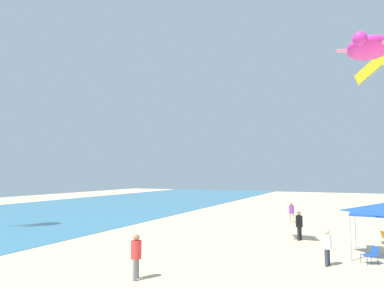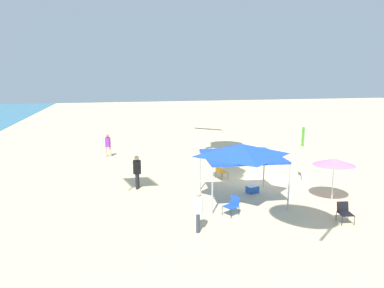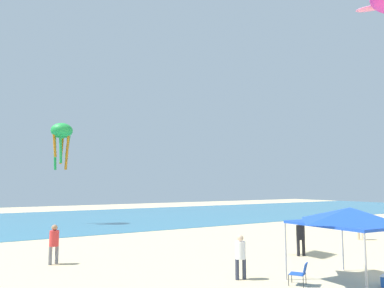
{
  "view_description": "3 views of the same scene",
  "coord_description": "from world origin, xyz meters",
  "px_view_note": "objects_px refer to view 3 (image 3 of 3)",
  "views": [
    {
      "loc": [
        -22.52,
        3.27,
        4.23
      ],
      "look_at": [
        -1.24,
        13.24,
        6.29
      ],
      "focal_mm": 31.83,
      "sensor_mm": 36.0,
      "label": 1
    },
    {
      "loc": [
        -17.63,
        7.38,
        6.09
      ],
      "look_at": [
        -1.29,
        3.79,
        2.68
      ],
      "focal_mm": 32.18,
      "sensor_mm": 36.0,
      "label": 2
    },
    {
      "loc": [
        -15.08,
        -7.12,
        3.65
      ],
      "look_at": [
        -1.24,
        14.18,
        6.41
      ],
      "focal_mm": 35.13,
      "sensor_mm": 36.0,
      "label": 3
    }
  ],
  "objects_px": {
    "canopy_tent": "(351,216)",
    "person_far_stroller": "(54,241)",
    "person_watching_sky": "(360,224)",
    "person_near_umbrella": "(301,235)",
    "kite_octopus_green": "(62,133)",
    "person_kite_handler": "(240,253)",
    "folding_chair_facing_ocean": "(300,272)"
  },
  "relations": [
    {
      "from": "canopy_tent",
      "to": "person_far_stroller",
      "type": "xyz_separation_m",
      "value": [
        -8.39,
        9.7,
        -1.41
      ]
    },
    {
      "from": "person_watching_sky",
      "to": "person_far_stroller",
      "type": "relative_size",
      "value": 0.96
    },
    {
      "from": "person_near_umbrella",
      "to": "person_far_stroller",
      "type": "xyz_separation_m",
      "value": [
        -11.21,
        4.83,
        -0.01
      ]
    },
    {
      "from": "person_watching_sky",
      "to": "kite_octopus_green",
      "type": "height_order",
      "value": "kite_octopus_green"
    },
    {
      "from": "person_near_umbrella",
      "to": "person_watching_sky",
      "type": "distance_m",
      "value": 7.97
    },
    {
      "from": "person_near_umbrella",
      "to": "person_far_stroller",
      "type": "bearing_deg",
      "value": 169.45
    },
    {
      "from": "person_kite_handler",
      "to": "kite_octopus_green",
      "type": "relative_size",
      "value": 0.38
    },
    {
      "from": "person_watching_sky",
      "to": "kite_octopus_green",
      "type": "relative_size",
      "value": 0.39
    },
    {
      "from": "person_watching_sky",
      "to": "folding_chair_facing_ocean",
      "type": "bearing_deg",
      "value": 115.08
    },
    {
      "from": "folding_chair_facing_ocean",
      "to": "person_watching_sky",
      "type": "distance_m",
      "value": 13.5
    },
    {
      "from": "canopy_tent",
      "to": "kite_octopus_green",
      "type": "height_order",
      "value": "kite_octopus_green"
    },
    {
      "from": "canopy_tent",
      "to": "folding_chair_facing_ocean",
      "type": "distance_m",
      "value": 2.8
    },
    {
      "from": "person_kite_handler",
      "to": "person_far_stroller",
      "type": "xyz_separation_m",
      "value": [
        -5.44,
        6.84,
        0.06
      ]
    },
    {
      "from": "folding_chair_facing_ocean",
      "to": "person_watching_sky",
      "type": "relative_size",
      "value": 0.47
    },
    {
      "from": "person_watching_sky",
      "to": "kite_octopus_green",
      "type": "distance_m",
      "value": 26.59
    },
    {
      "from": "person_near_umbrella",
      "to": "kite_octopus_green",
      "type": "height_order",
      "value": "kite_octopus_green"
    },
    {
      "from": "person_far_stroller",
      "to": "kite_octopus_green",
      "type": "relative_size",
      "value": 0.4
    },
    {
      "from": "folding_chair_facing_ocean",
      "to": "kite_octopus_green",
      "type": "xyz_separation_m",
      "value": [
        -2.18,
        26.57,
        8.03
      ]
    },
    {
      "from": "person_watching_sky",
      "to": "person_far_stroller",
      "type": "distance_m",
      "value": 19.25
    },
    {
      "from": "kite_octopus_green",
      "to": "canopy_tent",
      "type": "bearing_deg",
      "value": -94.23
    },
    {
      "from": "canopy_tent",
      "to": "person_watching_sky",
      "type": "distance_m",
      "value": 12.55
    },
    {
      "from": "canopy_tent",
      "to": "kite_octopus_green",
      "type": "distance_m",
      "value": 28.48
    },
    {
      "from": "person_watching_sky",
      "to": "person_far_stroller",
      "type": "bearing_deg",
      "value": 81.35
    },
    {
      "from": "kite_octopus_green",
      "to": "person_far_stroller",
      "type": "bearing_deg",
      "value": -116.41
    },
    {
      "from": "person_near_umbrella",
      "to": "person_kite_handler",
      "type": "bearing_deg",
      "value": -148.01
    },
    {
      "from": "folding_chair_facing_ocean",
      "to": "person_watching_sky",
      "type": "xyz_separation_m",
      "value": [
        12.29,
        5.55,
        0.54
      ]
    },
    {
      "from": "person_watching_sky",
      "to": "person_kite_handler",
      "type": "height_order",
      "value": "person_watching_sky"
    },
    {
      "from": "canopy_tent",
      "to": "kite_octopus_green",
      "type": "bearing_deg",
      "value": 98.0
    },
    {
      "from": "person_near_umbrella",
      "to": "person_far_stroller",
      "type": "distance_m",
      "value": 12.2
    },
    {
      "from": "person_kite_handler",
      "to": "folding_chair_facing_ocean",
      "type": "bearing_deg",
      "value": -41.75
    },
    {
      "from": "folding_chair_facing_ocean",
      "to": "person_kite_handler",
      "type": "relative_size",
      "value": 0.48
    },
    {
      "from": "person_watching_sky",
      "to": "person_kite_handler",
      "type": "relative_size",
      "value": 1.02
    }
  ]
}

